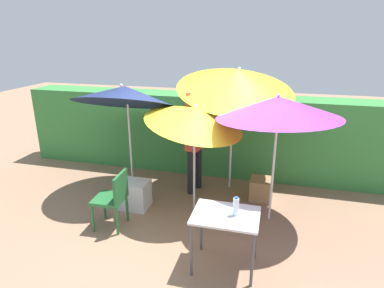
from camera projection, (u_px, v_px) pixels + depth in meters
ground_plane at (187, 213)px, 5.38m from camera, size 24.00×24.00×0.00m
hedge_row at (211, 134)px, 6.81m from camera, size 8.00×0.70×1.63m
umbrella_rainbow at (278, 107)px, 4.62m from camera, size 1.80×1.80×2.06m
umbrella_orange at (195, 116)px, 5.02m from camera, size 1.60×1.57×1.94m
umbrella_yellow at (236, 80)px, 5.61m from camera, size 2.14×2.09×2.57m
umbrella_navy at (124, 95)px, 5.65m from camera, size 1.80×1.79×2.23m
person_vendor at (195, 143)px, 5.85m from camera, size 0.29×0.56×1.88m
chair_plastic at (113, 197)px, 4.83m from camera, size 0.46×0.46×0.89m
cooler_box at (135, 194)px, 5.49m from camera, size 0.48×0.40×0.47m
crate_cardboard at (261, 189)px, 5.77m from camera, size 0.39×0.39×0.38m
folding_table at (226, 221)px, 3.94m from camera, size 0.80×0.60×0.75m
bottle_water at (236, 207)px, 3.86m from camera, size 0.07×0.07×0.24m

